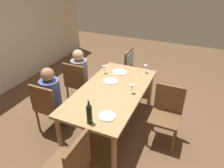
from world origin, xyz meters
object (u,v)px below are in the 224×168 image
Objects in this scene: chair_far_left at (49,105)px; dinner_plate_guest_left at (107,116)px; wine_glass_centre at (145,67)px; chair_right_end at (132,65)px; dinner_plate_host at (111,81)px; chair_near at (167,111)px; person_woman_host at (80,73)px; dinner_plate_guest_right at (120,72)px; wine_bottle_tall_green at (89,113)px; dining_table at (112,94)px; person_man_bearded at (52,95)px; wine_glass_near_left at (104,68)px; chair_left_end at (70,165)px; chair_far_right at (78,81)px; wine_glass_near_right at (132,87)px.

chair_far_left is 1.12m from dinner_plate_guest_left.
dinner_plate_guest_left is at bearing 176.49° from wine_glass_centre.
chair_right_end is 3.84× the size of dinner_plate_host.
person_woman_host reaches higher than chair_near.
dinner_plate_guest_right is at bearing -27.76° from chair_near.
dinner_plate_guest_right is at bearing 11.75° from person_woman_host.
dinner_plate_guest_right is (0.16, -0.75, 0.10)m from person_woman_host.
chair_right_end is at bearing -0.15° from dinner_plate_host.
dinner_plate_guest_left is at bearing -164.82° from dinner_plate_guest_right.
wine_bottle_tall_green reaches higher than wine_glass_centre.
person_woman_host is at bearing 62.50° from dining_table.
dinner_plate_guest_right is at bearing -0.94° from dinner_plate_host.
dinner_plate_host is at bearing 142.29° from wine_glass_centre.
person_man_bearded is 7.65× the size of wine_glass_near_left.
wine_bottle_tall_green is at bearing 171.87° from wine_glass_centre.
chair_left_end reaches higher than dinner_plate_host.
chair_near is 3.84× the size of dinner_plate_host.
chair_near and chair_right_end have the same top height.
person_woman_host is 1.00× the size of person_man_bearded.
wine_glass_centre reaches higher than dinner_plate_host.
chair_far_right is 3.33× the size of dinner_plate_guest_right.
chair_far_left is 1.99m from chair_right_end.
wine_bottle_tall_green is at bearing 143.80° from dinner_plate_guest_left.
wine_glass_near_right is at bearing 19.95° from person_man_bearded.
dining_table is 7.92× the size of dinner_plate_host.
chair_near reaches higher than dinner_plate_host.
chair_right_end is at bearing -15.35° from wine_glass_near_left.
chair_far_right is at bearing 75.46° from wine_glass_near_right.
person_woman_host is 7.63× the size of wine_glass_centre.
chair_far_right is at bearing 38.59° from wine_bottle_tall_green.
chair_left_end reaches higher than wine_glass_centre.
wine_bottle_tall_green is at bearing -51.41° from chair_far_right.
person_man_bearded reaches higher than wine_glass_near_left.
dinner_plate_guest_right is at bearing 0.26° from chair_right_end.
person_man_bearded is (-1.73, 0.74, 0.06)m from chair_right_end.
wine_glass_near_right is 0.62× the size of dinner_plate_host.
dinner_plate_guest_left is (-0.13, -1.09, 0.23)m from chair_far_left.
dining_table is at bearing 95.52° from wine_glass_near_right.
chair_far_left is 6.17× the size of wine_glass_near_right.
person_man_bearded is at bearing -23.32° from chair_right_end.
chair_near is 1.03m from dinner_plate_host.
chair_far_right is at bearing 90.00° from person_man_bearded.
wine_glass_centre is (0.79, -0.31, 0.19)m from dining_table.
dinner_plate_guest_right is at bearing 113.49° from wine_glass_centre.
chair_left_end and chair_near have the same top height.
chair_right_end is 6.17× the size of wine_glass_centre.
chair_far_left is at bearing 19.07° from chair_near.
person_woman_host is 0.78m from dinner_plate_host.
person_woman_host is 4.12× the size of dinner_plate_guest_right.
wine_glass_near_left is 0.74m from wine_glass_centre.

